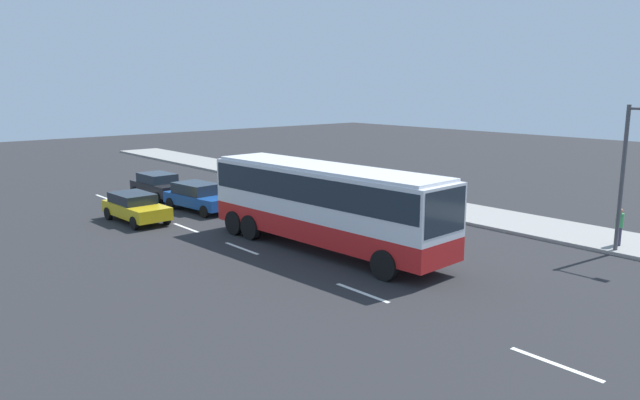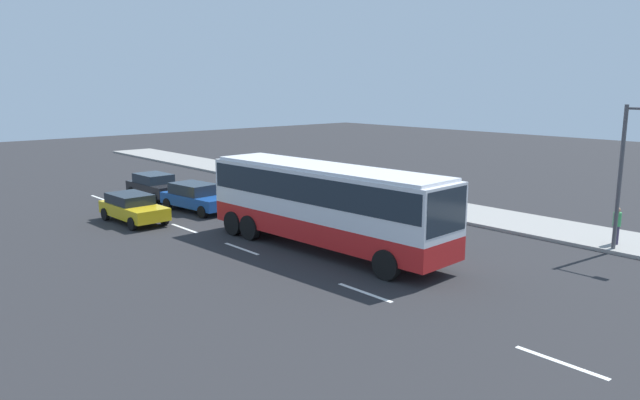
{
  "view_description": "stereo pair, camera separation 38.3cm",
  "coord_description": "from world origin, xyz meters",
  "px_view_note": "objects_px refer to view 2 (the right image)",
  "views": [
    {
      "loc": [
        19.08,
        -16.12,
        6.72
      ],
      "look_at": [
        0.96,
        -0.51,
        2.09
      ],
      "focal_mm": 33.36,
      "sensor_mm": 36.0,
      "label": 1
    },
    {
      "loc": [
        18.83,
        -16.41,
        6.72
      ],
      "look_at": [
        0.96,
        -0.51,
        2.09
      ],
      "focal_mm": 33.36,
      "sensor_mm": 36.0,
      "label": 2
    }
  ],
  "objects_px": {
    "street_lamp": "(627,166)",
    "car_black_sedan": "(155,186)",
    "car_blue_saloon": "(196,197)",
    "pedestrian_at_crossing": "(403,184)",
    "car_yellow_taxi": "(133,207)",
    "pedestrian_near_curb": "(617,223)",
    "coach_bus": "(325,198)"
  },
  "relations": [
    {
      "from": "street_lamp",
      "to": "coach_bus",
      "type": "bearing_deg",
      "value": -134.16
    },
    {
      "from": "street_lamp",
      "to": "car_black_sedan",
      "type": "bearing_deg",
      "value": -159.89
    },
    {
      "from": "car_yellow_taxi",
      "to": "car_black_sedan",
      "type": "height_order",
      "value": "car_black_sedan"
    },
    {
      "from": "car_black_sedan",
      "to": "pedestrian_at_crossing",
      "type": "xyz_separation_m",
      "value": [
        10.74,
        10.19,
        0.31
      ]
    },
    {
      "from": "car_blue_saloon",
      "to": "car_black_sedan",
      "type": "xyz_separation_m",
      "value": [
        -4.84,
        0.0,
        0.0
      ]
    },
    {
      "from": "car_blue_saloon",
      "to": "pedestrian_at_crossing",
      "type": "relative_size",
      "value": 2.78
    },
    {
      "from": "pedestrian_near_curb",
      "to": "pedestrian_at_crossing",
      "type": "relative_size",
      "value": 0.95
    },
    {
      "from": "car_blue_saloon",
      "to": "street_lamp",
      "type": "distance_m",
      "value": 20.81
    },
    {
      "from": "pedestrian_at_crossing",
      "to": "car_yellow_taxi",
      "type": "bearing_deg",
      "value": 32.02
    },
    {
      "from": "pedestrian_at_crossing",
      "to": "pedestrian_near_curb",
      "type": "bearing_deg",
      "value": 140.41
    },
    {
      "from": "coach_bus",
      "to": "street_lamp",
      "type": "relative_size",
      "value": 2.03
    },
    {
      "from": "pedestrian_near_curb",
      "to": "car_yellow_taxi",
      "type": "bearing_deg",
      "value": -26.1
    },
    {
      "from": "coach_bus",
      "to": "car_blue_saloon",
      "type": "height_order",
      "value": "coach_bus"
    },
    {
      "from": "car_blue_saloon",
      "to": "pedestrian_at_crossing",
      "type": "bearing_deg",
      "value": 53.75
    },
    {
      "from": "car_blue_saloon",
      "to": "car_yellow_taxi",
      "type": "distance_m",
      "value": 3.73
    },
    {
      "from": "car_yellow_taxi",
      "to": "pedestrian_near_curb",
      "type": "xyz_separation_m",
      "value": [
        17.95,
        13.14,
        0.29
      ]
    },
    {
      "from": "car_black_sedan",
      "to": "pedestrian_near_curb",
      "type": "relative_size",
      "value": 2.68
    },
    {
      "from": "car_yellow_taxi",
      "to": "car_black_sedan",
      "type": "distance_m",
      "value": 6.34
    },
    {
      "from": "car_blue_saloon",
      "to": "pedestrian_at_crossing",
      "type": "distance_m",
      "value": 11.78
    },
    {
      "from": "pedestrian_near_curb",
      "to": "street_lamp",
      "type": "height_order",
      "value": "street_lamp"
    },
    {
      "from": "coach_bus",
      "to": "car_black_sedan",
      "type": "bearing_deg",
      "value": 177.25
    },
    {
      "from": "pedestrian_at_crossing",
      "to": "car_blue_saloon",
      "type": "bearing_deg",
      "value": 23.94
    },
    {
      "from": "car_black_sedan",
      "to": "coach_bus",
      "type": "bearing_deg",
      "value": -2.04
    },
    {
      "from": "car_blue_saloon",
      "to": "pedestrian_at_crossing",
      "type": "height_order",
      "value": "pedestrian_at_crossing"
    },
    {
      "from": "car_yellow_taxi",
      "to": "street_lamp",
      "type": "distance_m",
      "value": 22.38
    },
    {
      "from": "car_black_sedan",
      "to": "pedestrian_near_curb",
      "type": "distance_m",
      "value": 24.92
    },
    {
      "from": "coach_bus",
      "to": "car_yellow_taxi",
      "type": "distance_m",
      "value": 10.85
    },
    {
      "from": "pedestrian_near_curb",
      "to": "pedestrian_at_crossing",
      "type": "bearing_deg",
      "value": -65.9
    },
    {
      "from": "pedestrian_near_curb",
      "to": "street_lamp",
      "type": "relative_size",
      "value": 0.27
    },
    {
      "from": "car_yellow_taxi",
      "to": "street_lamp",
      "type": "xyz_separation_m",
      "value": [
        18.44,
        12.36,
        2.83
      ]
    },
    {
      "from": "pedestrian_at_crossing",
      "to": "street_lamp",
      "type": "distance_m",
      "value": 13.16
    },
    {
      "from": "pedestrian_near_curb",
      "to": "pedestrian_at_crossing",
      "type": "height_order",
      "value": "pedestrian_at_crossing"
    }
  ]
}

